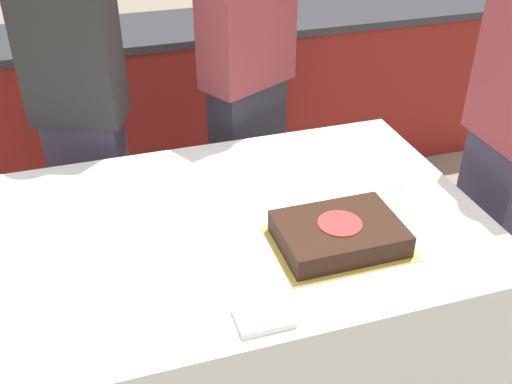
# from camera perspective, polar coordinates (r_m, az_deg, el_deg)

# --- Properties ---
(back_counter) EXTENTS (4.40, 0.58, 0.92)m
(back_counter) POSITION_cam_1_polar(r_m,az_deg,el_deg) (3.48, -11.30, 7.73)
(back_counter) COLOR maroon
(back_counter) RESTS_ON ground_plane
(dining_table) EXTENTS (1.88, 1.09, 0.76)m
(dining_table) POSITION_cam_1_polar(r_m,az_deg,el_deg) (2.18, -5.14, -11.55)
(dining_table) COLOR white
(dining_table) RESTS_ON ground_plane
(cake) EXTENTS (0.41, 0.31, 0.08)m
(cake) POSITION_cam_1_polar(r_m,az_deg,el_deg) (1.85, 7.90, -3.98)
(cake) COLOR gold
(cake) RESTS_ON dining_table
(side_plate_near_cake) EXTENTS (0.18, 0.18, 0.00)m
(side_plate_near_cake) POSITION_cam_1_polar(r_m,az_deg,el_deg) (2.08, 5.28, -0.50)
(side_plate_near_cake) COLOR white
(side_plate_near_cake) RESTS_ON dining_table
(side_plate_right_edge) EXTENTS (0.18, 0.18, 0.00)m
(side_plate_right_edge) POSITION_cam_1_polar(r_m,az_deg,el_deg) (2.26, 13.20, 1.66)
(side_plate_right_edge) COLOR white
(side_plate_right_edge) RESTS_ON dining_table
(utensil_pile) EXTENTS (0.15, 0.11, 0.02)m
(utensil_pile) POSITION_cam_1_polar(r_m,az_deg,el_deg) (1.61, 0.72, -11.82)
(utensil_pile) COLOR white
(utensil_pile) RESTS_ON dining_table
(person_cutting_cake) EXTENTS (0.44, 0.36, 1.70)m
(person_cutting_cake) POSITION_cam_1_polar(r_m,az_deg,el_deg) (2.60, -0.83, 9.93)
(person_cutting_cake) COLOR #282833
(person_cutting_cake) RESTS_ON ground_plane
(person_seated_right) EXTENTS (0.20, 0.34, 1.59)m
(person_seated_right) POSITION_cam_1_polar(r_m,az_deg,el_deg) (2.37, 22.83, 3.04)
(person_seated_right) COLOR #383347
(person_seated_right) RESTS_ON ground_plane
(person_standing_back) EXTENTS (0.40, 0.32, 1.61)m
(person_standing_back) POSITION_cam_1_polar(r_m,az_deg,el_deg) (2.53, -16.31, 6.79)
(person_standing_back) COLOR #383347
(person_standing_back) RESTS_ON ground_plane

